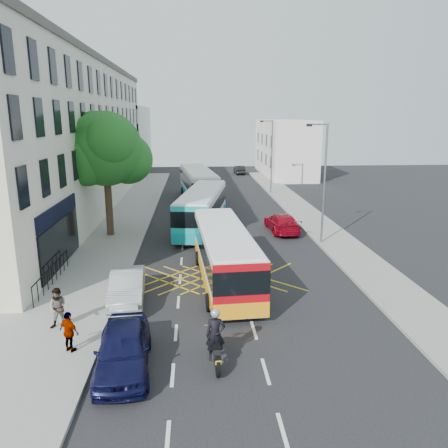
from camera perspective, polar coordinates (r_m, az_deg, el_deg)
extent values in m
plane|color=black|center=(18.55, 3.92, -13.65)|extent=(120.00, 120.00, 0.00)
cube|color=gray|center=(32.98, -14.56, -1.46)|extent=(5.00, 70.00, 0.15)
cube|color=gray|center=(33.88, 13.09, -0.97)|extent=(3.00, 70.00, 0.15)
cube|color=beige|center=(42.45, -20.22, 10.30)|extent=(8.00, 45.00, 13.00)
cube|color=#59544C|center=(42.65, -21.02, 19.36)|extent=(8.30, 45.00, 0.50)
cube|color=black|center=(25.95, -20.89, 1.50)|extent=(0.12, 7.00, 0.90)
cube|color=black|center=(26.37, -20.55, -2.32)|extent=(0.12, 7.00, 2.60)
cube|color=silver|center=(72.30, -13.47, 10.73)|extent=(8.00, 20.00, 10.00)
cube|color=silver|center=(65.81, 7.87, 9.82)|extent=(6.00, 18.00, 8.00)
cylinder|color=#382619|center=(32.47, -14.80, 2.41)|extent=(0.50, 0.50, 4.40)
sphere|color=#1C6320|center=(31.94, -15.25, 9.46)|extent=(5.20, 5.20, 5.20)
sphere|color=#1C6320|center=(32.56, -12.45, 8.28)|extent=(3.60, 3.60, 3.60)
sphere|color=#1C6320|center=(31.66, -17.54, 8.18)|extent=(3.80, 3.80, 3.80)
sphere|color=#1C6320|center=(30.52, -14.67, 10.44)|extent=(3.40, 3.40, 3.40)
sphere|color=#1C6320|center=(33.13, -16.38, 11.26)|extent=(3.20, 3.20, 3.20)
cylinder|color=slate|center=(29.90, 12.97, 5.07)|extent=(0.14, 0.14, 8.00)
cylinder|color=slate|center=(29.40, 12.24, 12.60)|extent=(1.20, 0.10, 0.10)
cube|color=black|center=(29.25, 11.08, 12.56)|extent=(0.35, 0.15, 0.18)
cylinder|color=slate|center=(49.24, 6.25, 8.70)|extent=(0.14, 0.14, 8.00)
cylinder|color=slate|center=(48.94, 5.66, 13.26)|extent=(1.20, 0.10, 0.10)
cube|color=black|center=(48.85, 4.94, 13.21)|extent=(0.35, 0.15, 0.18)
cube|color=silver|center=(22.91, 0.06, -3.87)|extent=(3.02, 10.45, 2.49)
cube|color=silver|center=(22.55, 0.06, -0.74)|extent=(2.82, 10.24, 0.11)
cube|color=black|center=(22.81, 0.06, -3.03)|extent=(3.08, 10.52, 1.03)
cube|color=#FB9F15|center=(23.19, 0.06, -5.91)|extent=(3.07, 10.51, 0.70)
cube|color=#AD0910|center=(18.14, 2.29, -8.71)|extent=(2.39, 0.26, 2.35)
cube|color=#FF0C0C|center=(18.27, -0.63, -10.78)|extent=(0.25, 0.08, 0.25)
cube|color=#FF0C0C|center=(18.57, 5.13, -10.42)|extent=(0.25, 0.08, 0.25)
cylinder|color=black|center=(25.81, -3.38, -4.50)|extent=(0.32, 0.86, 0.84)
cylinder|color=black|center=(26.08, 1.78, -4.29)|extent=(0.32, 0.86, 0.84)
cylinder|color=black|center=(19.97, -1.95, -10.17)|extent=(0.32, 0.86, 0.84)
cylinder|color=black|center=(20.32, 4.74, -9.78)|extent=(0.32, 0.86, 0.84)
cube|color=silver|center=(33.60, -2.85, 2.04)|extent=(4.30, 11.17, 2.63)
cube|color=silver|center=(33.34, -2.88, 4.33)|extent=(4.07, 10.92, 0.12)
cube|color=black|center=(33.52, -2.86, 2.66)|extent=(4.37, 11.23, 1.09)
cube|color=#0D90A4|center=(33.80, -2.83, 0.52)|extent=(4.36, 11.22, 0.74)
cube|color=#0DA8AC|center=(28.38, -4.49, -0.16)|extent=(2.50, 0.53, 2.48)
cube|color=#FF0C0C|center=(28.74, -6.41, -1.46)|extent=(0.26, 0.10, 0.25)
cube|color=#FF0C0C|center=(28.39, -2.51, -1.57)|extent=(0.26, 0.10, 0.25)
cylinder|color=black|center=(36.92, -4.04, 1.18)|extent=(0.43, 0.93, 0.89)
cylinder|color=black|center=(36.58, -0.21, 1.10)|extent=(0.43, 0.93, 0.89)
cylinder|color=black|center=(30.60, -6.15, -1.56)|extent=(0.43, 0.93, 0.89)
cylinder|color=black|center=(30.19, -1.54, -1.69)|extent=(0.43, 0.93, 0.89)
cube|color=silver|center=(45.13, -3.39, 5.23)|extent=(3.95, 11.80, 2.79)
cube|color=silver|center=(44.93, -3.41, 7.05)|extent=(3.71, 11.54, 0.13)
cube|color=black|center=(45.07, -3.39, 5.72)|extent=(4.02, 11.87, 1.16)
cube|color=#0D74AA|center=(45.29, -3.37, 4.01)|extent=(4.01, 11.85, 0.79)
cube|color=silver|center=(39.50, -2.32, 4.03)|extent=(2.66, 0.41, 2.63)
cube|color=#FF0C0C|center=(39.48, -3.84, 2.92)|extent=(0.26, 0.09, 0.25)
cube|color=#FF0C0C|center=(39.78, -0.79, 3.03)|extent=(0.26, 0.09, 0.25)
cylinder|color=black|center=(48.29, -5.39, 4.22)|extent=(0.40, 0.97, 0.95)
cylinder|color=black|center=(48.60, -2.30, 4.33)|extent=(0.40, 0.97, 0.95)
cylinder|color=black|center=(41.39, -4.48, 2.61)|extent=(0.40, 0.97, 0.95)
cylinder|color=black|center=(41.75, -0.89, 2.74)|extent=(0.40, 0.97, 0.95)
cylinder|color=black|center=(15.49, -0.81, -18.12)|extent=(0.17, 0.71, 0.71)
cylinder|color=black|center=(16.92, -1.43, -15.15)|extent=(0.17, 0.71, 0.71)
cube|color=black|center=(16.03, -1.14, -15.55)|extent=(0.31, 1.34, 0.24)
cube|color=black|center=(16.18, -1.25, -14.45)|extent=(0.33, 0.51, 0.22)
cube|color=black|center=(15.72, -1.04, -15.58)|extent=(0.32, 0.57, 0.11)
cylinder|color=slate|center=(16.67, -1.42, -13.98)|extent=(0.09, 0.48, 0.93)
cylinder|color=slate|center=(16.34, -1.37, -13.05)|extent=(0.67, 0.08, 0.04)
cube|color=gold|center=(15.20, -0.74, -17.68)|extent=(0.20, 0.03, 0.14)
imported|color=black|center=(15.78, -1.13, -14.27)|extent=(0.72, 0.49, 1.91)
sphere|color=#99999E|center=(15.41, -1.14, -11.59)|extent=(0.33, 0.33, 0.33)
imported|color=black|center=(16.04, -13.03, -15.57)|extent=(2.15, 4.65, 1.54)
imported|color=#9C9FA4|center=(21.31, -12.54, -8.02)|extent=(1.87, 4.53, 1.46)
imported|color=#9D0618|center=(33.39, 7.58, 0.18)|extent=(2.22, 4.95, 1.41)
imported|color=#404348|center=(58.66, -3.00, 6.19)|extent=(2.52, 5.04, 1.37)
imported|color=black|center=(66.63, 2.02, 7.09)|extent=(1.53, 3.93, 1.27)
imported|color=gray|center=(19.16, -20.77, -10.28)|extent=(0.84, 0.66, 1.72)
imported|color=gray|center=(17.33, -19.57, -13.13)|extent=(0.97, 0.81, 1.56)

